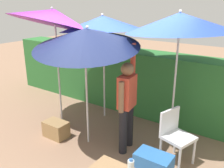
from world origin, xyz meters
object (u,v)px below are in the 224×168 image
umbrella_navy (54,17)px  crate_cardboard (56,129)px  person_vendor (127,101)px  cooler_box (153,166)px  umbrella_rainbow (180,22)px  chair_plastic (175,133)px  umbrella_orange (86,38)px  umbrella_yellow (103,23)px

umbrella_navy → crate_cardboard: size_ratio=5.68×
person_vendor → cooler_box: size_ratio=3.50×
cooler_box → crate_cardboard: bearing=179.9°
person_vendor → cooler_box: 1.13m
umbrella_rainbow → crate_cardboard: umbrella_rainbow is taller
cooler_box → chair_plastic: bearing=81.4°
umbrella_rainbow → cooler_box: 2.35m
umbrella_orange → chair_plastic: 2.13m
person_vendor → chair_plastic: bearing=9.9°
umbrella_rainbow → chair_plastic: 1.83m
person_vendor → crate_cardboard: (-1.35, -0.43, -0.78)m
umbrella_rainbow → umbrella_navy: (-2.38, -0.60, 0.04)m
umbrella_orange → umbrella_rainbow: bearing=39.4°
umbrella_yellow → person_vendor: size_ratio=1.26×
person_vendor → crate_cardboard: person_vendor is taller
person_vendor → chair_plastic: (0.83, 0.15, -0.42)m
umbrella_navy → crate_cardboard: (0.50, -0.61, -2.08)m
umbrella_orange → crate_cardboard: 1.94m
cooler_box → umbrella_orange: bearing=171.1°
umbrella_rainbow → person_vendor: 1.58m
crate_cardboard → chair_plastic: bearing=14.8°
umbrella_orange → umbrella_yellow: umbrella_yellow is taller
umbrella_yellow → crate_cardboard: bearing=-99.8°
umbrella_orange → chair_plastic: umbrella_orange is taller
umbrella_orange → crate_cardboard: bearing=-161.7°
umbrella_rainbow → umbrella_yellow: size_ratio=1.02×
person_vendor → umbrella_navy: bearing=174.6°
umbrella_navy → cooler_box: umbrella_navy is taller
umbrella_navy → umbrella_orange: bearing=-18.3°
umbrella_yellow → umbrella_orange: bearing=-67.2°
umbrella_yellow → umbrella_navy: (-0.73, -0.67, 0.14)m
umbrella_navy → crate_cardboard: umbrella_navy is taller
umbrella_yellow → cooler_box: bearing=-34.4°
umbrella_orange → chair_plastic: size_ratio=2.59×
umbrella_navy → cooler_box: 3.36m
umbrella_yellow → chair_plastic: bearing=-19.7°
umbrella_orange → chair_plastic: bearing=13.3°
umbrella_rainbow → person_vendor: umbrella_rainbow is taller
umbrella_rainbow → umbrella_yellow: 1.65m
person_vendor → crate_cardboard: size_ratio=3.98×
umbrella_rainbow → crate_cardboard: bearing=-147.1°
chair_plastic → cooler_box: size_ratio=1.66×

